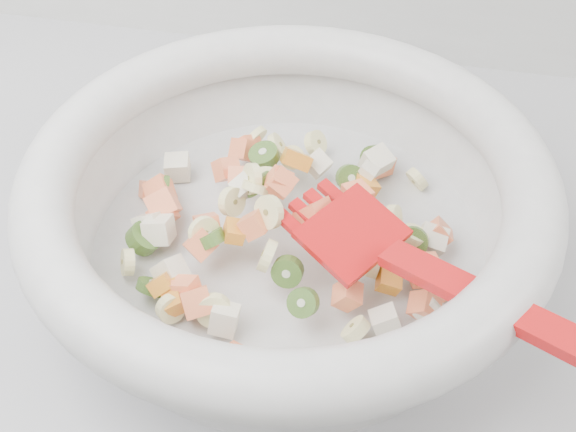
# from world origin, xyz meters

# --- Properties ---
(mixing_bowl) EXTENTS (0.50, 0.43, 0.13)m
(mixing_bowl) POSITION_xyz_m (0.05, 1.39, 0.96)
(mixing_bowl) COLOR silver
(mixing_bowl) RESTS_ON counter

